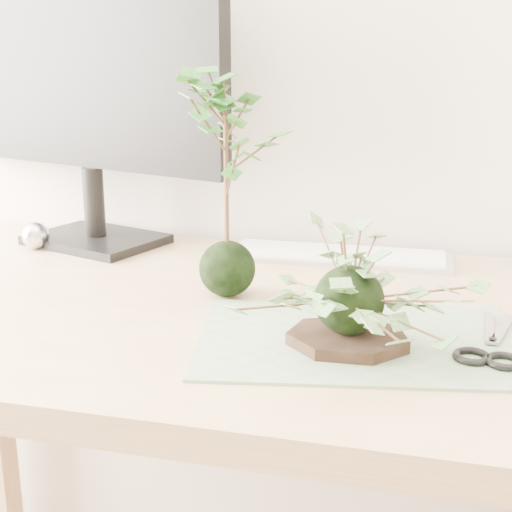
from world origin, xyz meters
name	(u,v)px	position (x,y,z in m)	size (l,w,h in m)	color
desk	(304,367)	(0.05, 1.23, 0.65)	(1.60, 0.70, 0.74)	tan
cutting_mat	(359,340)	(0.13, 1.13, 0.74)	(0.40, 0.27, 0.00)	gray
stone_dish	(348,339)	(0.12, 1.11, 0.75)	(0.15, 0.15, 0.01)	black
ivy_kokedama	(350,268)	(0.12, 1.11, 0.84)	(0.26, 0.26, 0.17)	black
maple_kokedama	(226,130)	(-0.07, 1.26, 0.98)	(0.20, 0.20, 0.35)	black
keyboard	(338,255)	(0.06, 1.50, 0.75)	(0.39, 0.12, 0.02)	#BABABA
monitor	(89,80)	(-0.40, 1.50, 1.04)	(0.57, 0.24, 0.52)	black
foil_ball	(36,236)	(-0.49, 1.43, 0.77)	(0.05, 0.05, 0.05)	silver
scissors	(493,352)	(0.29, 1.12, 0.75)	(0.09, 0.18, 0.01)	#97979C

